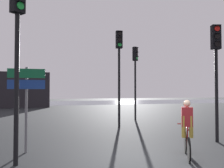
# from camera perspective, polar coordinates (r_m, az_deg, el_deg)

# --- Properties ---
(ground_plane) EXTENTS (120.00, 120.00, 0.00)m
(ground_plane) POSITION_cam_1_polar(r_m,az_deg,el_deg) (6.79, 9.31, -17.56)
(ground_plane) COLOR black
(water_strip) EXTENTS (80.00, 16.00, 0.01)m
(water_strip) POSITION_cam_1_polar(r_m,az_deg,el_deg) (42.02, -13.71, -4.23)
(water_strip) COLOR slate
(water_strip) RESTS_ON ground
(traffic_light_near_right) EXTENTS (0.38, 0.40, 4.33)m
(traffic_light_near_right) POSITION_cam_1_polar(r_m,az_deg,el_deg) (10.05, 22.71, 5.02)
(traffic_light_near_right) COLOR black
(traffic_light_near_right) RESTS_ON ground
(traffic_light_near_left) EXTENTS (0.40, 0.42, 4.76)m
(traffic_light_near_left) POSITION_cam_1_polar(r_m,az_deg,el_deg) (6.90, -20.82, 10.39)
(traffic_light_near_left) COLOR black
(traffic_light_near_left) RESTS_ON ground
(traffic_light_far_right) EXTENTS (0.41, 0.42, 4.77)m
(traffic_light_far_right) POSITION_cam_1_polar(r_m,az_deg,el_deg) (16.34, 5.35, 3.32)
(traffic_light_far_right) COLOR black
(traffic_light_far_right) RESTS_ON ground
(traffic_light_center) EXTENTS (0.34, 0.35, 5.00)m
(traffic_light_center) POSITION_cam_1_polar(r_m,az_deg,el_deg) (12.93, 1.64, 5.30)
(traffic_light_center) COLOR black
(traffic_light_center) RESTS_ON ground
(direction_sign_post) EXTENTS (1.10, 0.14, 2.60)m
(direction_sign_post) POSITION_cam_1_polar(r_m,az_deg,el_deg) (8.04, -18.99, -2.06)
(direction_sign_post) COLOR slate
(direction_sign_post) RESTS_ON ground
(cyclist) EXTENTS (0.87, 1.51, 1.62)m
(cyclist) POSITION_cam_1_polar(r_m,az_deg,el_deg) (7.38, 16.78, -9.72)
(cyclist) COLOR black
(cyclist) RESTS_ON ground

